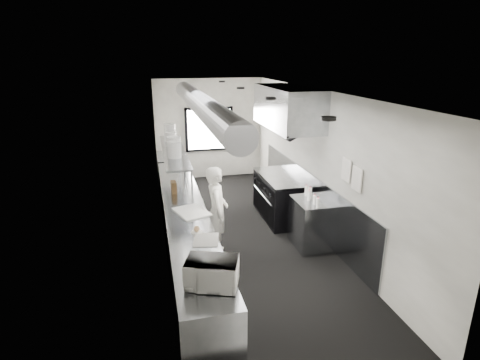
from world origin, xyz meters
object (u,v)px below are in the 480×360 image
far_work_table (172,172)px  squeeze_bottle_e (307,191)px  plate_stack_d (170,133)px  plate_stack_b (174,145)px  exhaust_hood (287,108)px  line_cook (217,211)px  microwave (212,273)px  plate_stack_c (171,139)px  bottle_station (312,223)px  squeeze_bottle_b (315,200)px  plate_stack_a (174,150)px  squeeze_bottle_a (318,203)px  knife_block (174,187)px  cutting_board (192,212)px  small_plate (197,232)px  range (281,197)px  deli_tub_a (191,264)px  prep_counter (186,231)px  squeeze_bottle_c (309,195)px  squeeze_bottle_d (310,193)px  pass_shelf (174,152)px

far_work_table → squeeze_bottle_e: size_ratio=6.22×
plate_stack_d → plate_stack_b: bearing=-89.8°
exhaust_hood → line_cook: exhaust_hood is taller
microwave → plate_stack_c: bearing=111.1°
bottle_station → squeeze_bottle_b: (-0.07, -0.19, 0.53)m
exhaust_hood → plate_stack_a: size_ratio=7.28×
squeeze_bottle_a → squeeze_bottle_b: squeeze_bottle_a is taller
line_cook → knife_block: 1.13m
cutting_board → squeeze_bottle_b: bearing=-3.9°
microwave → plate_stack_c: 4.32m
microwave → small_plate: size_ratio=3.07×
range → cutting_board: range is taller
deli_tub_a → squeeze_bottle_a: size_ratio=0.89×
prep_counter → squeeze_bottle_a: 2.35m
plate_stack_a → squeeze_bottle_a: bearing=-31.5°
plate_stack_b → squeeze_bottle_b: size_ratio=2.03×
prep_counter → squeeze_bottle_a: squeeze_bottle_a is taller
plate_stack_c → microwave: bearing=-88.1°
exhaust_hood → plate_stack_c: exhaust_hood is taller
small_plate → plate_stack_b: plate_stack_b is taller
exhaust_hood → knife_block: size_ratio=9.94×
range → small_plate: size_ratio=9.11×
plate_stack_d → squeeze_bottle_c: size_ratio=2.07×
microwave → cutting_board: (0.02, 2.21, -0.15)m
plate_stack_a → squeeze_bottle_d: 2.63m
bottle_station → far_work_table: (-2.30, 3.90, 0.00)m
bottle_station → squeeze_bottle_d: (-0.02, 0.13, 0.55)m
plate_stack_a → plate_stack_b: 0.29m
squeeze_bottle_d → squeeze_bottle_e: (-0.01, 0.14, -0.00)m
plate_stack_c → squeeze_bottle_b: (2.30, -2.21, -0.74)m
prep_counter → squeeze_bottle_d: size_ratio=29.92×
range → squeeze_bottle_e: (0.08, -1.13, 0.53)m
prep_counter → squeeze_bottle_b: 2.33m
bottle_station → plate_stack_c: bearing=139.5°
knife_block → squeeze_bottle_c: bearing=-27.0°
pass_shelf → small_plate: size_ratio=17.08×
range → deli_tub_a: size_ratio=10.63×
prep_counter → plate_stack_a: size_ratio=19.87×
microwave → cutting_board: microwave is taller
line_cook → small_plate: size_ratio=9.20×
line_cook → squeeze_bottle_c: size_ratio=8.56×
microwave → squeeze_bottle_d: 3.24m
prep_counter → microwave: microwave is taller
pass_shelf → cutting_board: 1.85m
plate_stack_c → squeeze_bottle_b: bearing=-43.8°
microwave → small_plate: 1.42m
exhaust_hood → plate_stack_c: size_ratio=7.28×
prep_counter → far_work_table: same height
plate_stack_a → squeeze_bottle_b: bearing=-28.7°
prep_counter → far_work_table: 3.70m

